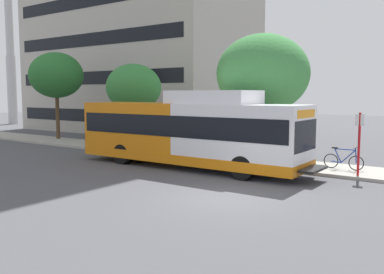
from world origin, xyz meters
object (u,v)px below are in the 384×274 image
at_px(street_tree_mid_block, 134,88).
at_px(street_tree_far_block, 56,75).
at_px(street_tree_near_stop, 263,74).
at_px(bicycle_parked, 344,160).
at_px(bus_stop_sign_pole, 359,139).
at_px(transit_bus, 188,132).

xyz_separation_m(street_tree_mid_block, street_tree_far_block, (-0.29, 7.57, 0.96)).
distance_m(street_tree_near_stop, street_tree_far_block, 16.82).
bearing_deg(bicycle_parked, street_tree_near_stop, 78.54).
xyz_separation_m(bicycle_parked, street_tree_far_block, (0.77, 21.29, 4.32)).
distance_m(bus_stop_sign_pole, street_tree_mid_block, 14.95).
distance_m(bicycle_parked, street_tree_mid_block, 14.16).
relative_size(bus_stop_sign_pole, bicycle_parked, 1.48).
xyz_separation_m(transit_bus, street_tree_far_block, (3.75, 14.90, 3.17)).
distance_m(transit_bus, bicycle_parked, 7.14).
height_order(street_tree_near_stop, street_tree_far_block, street_tree_far_block).
height_order(transit_bus, bicycle_parked, transit_bus).
bearing_deg(transit_bus, bus_stop_sign_pole, -75.68).
bearing_deg(street_tree_far_block, street_tree_mid_block, -87.77).
height_order(street_tree_near_stop, street_tree_mid_block, street_tree_near_stop).
bearing_deg(bus_stop_sign_pole, street_tree_mid_block, 81.48).
distance_m(bicycle_parked, street_tree_far_block, 21.73).
bearing_deg(street_tree_near_stop, transit_bus, 153.73).
height_order(transit_bus, street_tree_near_stop, street_tree_near_stop).
relative_size(transit_bus, street_tree_near_stop, 1.90).
height_order(bus_stop_sign_pole, bicycle_parked, bus_stop_sign_pole).
relative_size(bus_stop_sign_pole, street_tree_mid_block, 0.49).
bearing_deg(street_tree_near_stop, bicycle_parked, -101.46).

